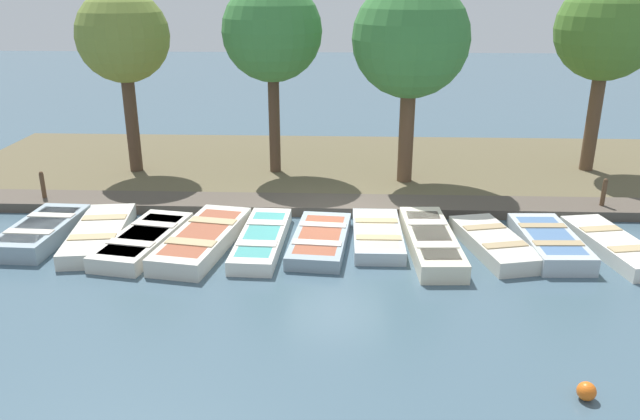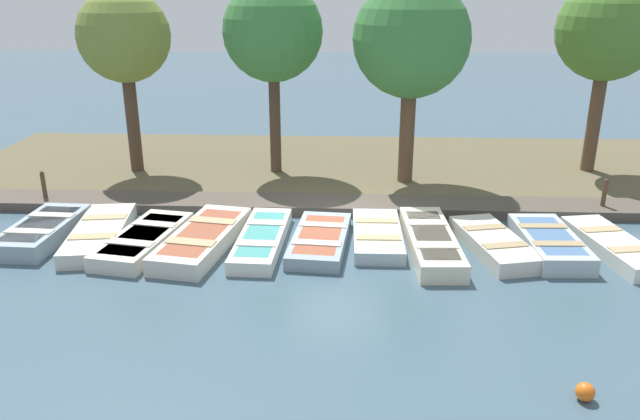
% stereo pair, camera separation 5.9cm
% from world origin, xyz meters
% --- Properties ---
extents(ground_plane, '(80.00, 80.00, 0.00)m').
position_xyz_m(ground_plane, '(0.00, 0.00, 0.00)').
color(ground_plane, '#425B6B').
extents(shore_bank, '(8.00, 24.00, 0.13)m').
position_xyz_m(shore_bank, '(-5.00, 0.00, 0.07)').
color(shore_bank, brown).
rests_on(shore_bank, ground_plane).
extents(dock_walkway, '(1.19, 20.20, 0.26)m').
position_xyz_m(dock_walkway, '(-1.18, 0.00, 0.13)').
color(dock_walkway, '#51473D').
rests_on(dock_walkway, ground_plane).
extents(rowboat_0, '(2.82, 1.29, 0.44)m').
position_xyz_m(rowboat_0, '(1.17, -6.93, 0.22)').
color(rowboat_0, '#8C9EA8').
rests_on(rowboat_0, ground_plane).
extents(rowboat_1, '(3.36, 1.56, 0.37)m').
position_xyz_m(rowboat_1, '(1.17, -5.55, 0.18)').
color(rowboat_1, beige).
rests_on(rowboat_1, ground_plane).
extents(rowboat_2, '(3.18, 1.65, 0.38)m').
position_xyz_m(rowboat_2, '(1.52, -4.39, 0.19)').
color(rowboat_2, beige).
rests_on(rowboat_2, ground_plane).
extents(rowboat_3, '(3.61, 1.76, 0.42)m').
position_xyz_m(rowboat_3, '(1.44, -3.04, 0.21)').
color(rowboat_3, beige).
rests_on(rowboat_3, ground_plane).
extents(rowboat_4, '(3.35, 1.09, 0.34)m').
position_xyz_m(rowboat_4, '(1.29, -1.71, 0.17)').
color(rowboat_4, silver).
rests_on(rowboat_4, ground_plane).
extents(rowboat_5, '(2.97, 1.43, 0.33)m').
position_xyz_m(rowboat_5, '(1.25, -0.36, 0.16)').
color(rowboat_5, '#8C9EA8').
rests_on(rowboat_5, ground_plane).
extents(rowboat_6, '(2.79, 1.13, 0.33)m').
position_xyz_m(rowboat_6, '(0.91, 0.96, 0.16)').
color(rowboat_6, '#B2BCC1').
rests_on(rowboat_6, ground_plane).
extents(rowboat_7, '(3.54, 1.16, 0.43)m').
position_xyz_m(rowboat_7, '(1.37, 2.15, 0.22)').
color(rowboat_7, beige).
rests_on(rowboat_7, ground_plane).
extents(rowboat_8, '(2.96, 1.66, 0.38)m').
position_xyz_m(rowboat_8, '(1.34, 3.57, 0.19)').
color(rowboat_8, beige).
rests_on(rowboat_8, ground_plane).
extents(rowboat_9, '(2.77, 1.26, 0.43)m').
position_xyz_m(rowboat_9, '(1.31, 4.81, 0.21)').
color(rowboat_9, '#B2BCC1').
rests_on(rowboat_9, ground_plane).
extents(rowboat_10, '(3.16, 1.53, 0.36)m').
position_xyz_m(rowboat_10, '(1.33, 6.24, 0.18)').
color(rowboat_10, silver).
rests_on(rowboat_10, ground_plane).
extents(mooring_post_near, '(0.12, 0.12, 0.99)m').
position_xyz_m(mooring_post_near, '(-1.12, -7.91, 0.50)').
color(mooring_post_near, brown).
rests_on(mooring_post_near, ground_plane).
extents(mooring_post_far, '(0.12, 0.12, 0.99)m').
position_xyz_m(mooring_post_far, '(-1.12, 6.88, 0.50)').
color(mooring_post_far, brown).
rests_on(mooring_post_far, ground_plane).
extents(buoy, '(0.28, 0.28, 0.28)m').
position_xyz_m(buoy, '(6.69, 3.75, 0.14)').
color(buoy, orange).
rests_on(buoy, ground_plane).
extents(park_tree_far_left, '(2.71, 2.71, 5.59)m').
position_xyz_m(park_tree_far_left, '(-4.17, -6.38, 4.17)').
color(park_tree_far_left, '#4C3828').
rests_on(park_tree_far_left, ground_plane).
extents(park_tree_left, '(2.93, 2.93, 5.83)m').
position_xyz_m(park_tree_left, '(-4.27, -2.00, 4.33)').
color(park_tree_left, '#4C3828').
rests_on(park_tree_left, ground_plane).
extents(park_tree_center, '(3.27, 3.27, 5.88)m').
position_xyz_m(park_tree_center, '(-3.44, 1.95, 4.20)').
color(park_tree_center, brown).
rests_on(park_tree_center, ground_plane).
extents(park_tree_right, '(2.99, 2.99, 5.91)m').
position_xyz_m(park_tree_right, '(-4.86, 7.80, 4.36)').
color(park_tree_right, brown).
rests_on(park_tree_right, ground_plane).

